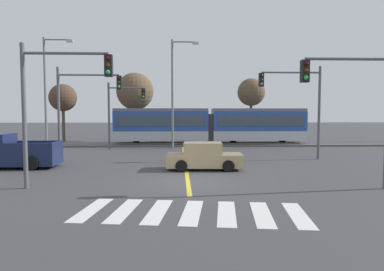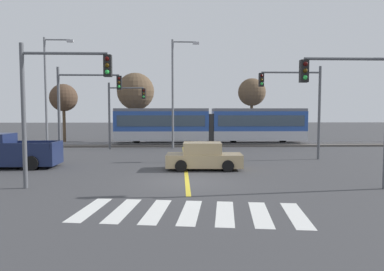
{
  "view_description": "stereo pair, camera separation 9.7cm",
  "coord_description": "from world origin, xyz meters",
  "px_view_note": "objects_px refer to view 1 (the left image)",
  "views": [
    {
      "loc": [
        -0.41,
        -15.65,
        3.15
      ],
      "look_at": [
        0.51,
        8.02,
        1.6
      ],
      "focal_mm": 32.0,
      "sensor_mm": 36.0,
      "label": 1
    },
    {
      "loc": [
        -0.32,
        -15.65,
        3.15
      ],
      "look_at": [
        0.51,
        8.02,
        1.6
      ],
      "focal_mm": 32.0,
      "sensor_mm": 36.0,
      "label": 2
    }
  ],
  "objects_px": {
    "bare_tree_west": "(135,92)",
    "bare_tree_east": "(251,93)",
    "street_lamp_west": "(48,86)",
    "street_lamp_centre": "(175,87)",
    "traffic_light_near_left": "(54,93)",
    "light_rail_tram": "(210,124)",
    "traffic_light_mid_right": "(299,98)",
    "traffic_light_mid_left": "(80,99)",
    "sedan_crossing": "(204,157)",
    "pickup_truck": "(8,153)",
    "traffic_light_far_left": "(121,106)",
    "traffic_light_near_right": "(358,97)",
    "bare_tree_far_west": "(63,98)"
  },
  "relations": [
    {
      "from": "bare_tree_west",
      "to": "bare_tree_east",
      "type": "height_order",
      "value": "bare_tree_west"
    },
    {
      "from": "street_lamp_west",
      "to": "street_lamp_centre",
      "type": "distance_m",
      "value": 10.95
    },
    {
      "from": "traffic_light_near_left",
      "to": "bare_tree_east",
      "type": "xyz_separation_m",
      "value": [
        13.44,
        24.58,
        1.51
      ]
    },
    {
      "from": "light_rail_tram",
      "to": "traffic_light_mid_right",
      "type": "relative_size",
      "value": 2.93
    },
    {
      "from": "street_lamp_west",
      "to": "traffic_light_near_left",
      "type": "bearing_deg",
      "value": -68.67
    },
    {
      "from": "traffic_light_near_left",
      "to": "bare_tree_east",
      "type": "height_order",
      "value": "bare_tree_east"
    },
    {
      "from": "light_rail_tram",
      "to": "street_lamp_centre",
      "type": "distance_m",
      "value": 5.55
    },
    {
      "from": "traffic_light_mid_right",
      "to": "street_lamp_west",
      "type": "bearing_deg",
      "value": 159.58
    },
    {
      "from": "street_lamp_west",
      "to": "traffic_light_mid_left",
      "type": "bearing_deg",
      "value": -56.35
    },
    {
      "from": "sedan_crossing",
      "to": "traffic_light_near_left",
      "type": "height_order",
      "value": "traffic_light_near_left"
    },
    {
      "from": "pickup_truck",
      "to": "traffic_light_near_left",
      "type": "relative_size",
      "value": 0.9
    },
    {
      "from": "pickup_truck",
      "to": "traffic_light_mid_right",
      "type": "height_order",
      "value": "traffic_light_mid_right"
    },
    {
      "from": "traffic_light_far_left",
      "to": "traffic_light_mid_left",
      "type": "height_order",
      "value": "traffic_light_mid_left"
    },
    {
      "from": "traffic_light_mid_right",
      "to": "traffic_light_near_right",
      "type": "relative_size",
      "value": 1.1
    },
    {
      "from": "traffic_light_near_right",
      "to": "bare_tree_far_west",
      "type": "relative_size",
      "value": 0.92
    },
    {
      "from": "traffic_light_near_left",
      "to": "bare_tree_east",
      "type": "distance_m",
      "value": 28.05
    },
    {
      "from": "traffic_light_near_left",
      "to": "street_lamp_centre",
      "type": "distance_m",
      "value": 17.03
    },
    {
      "from": "traffic_light_far_left",
      "to": "pickup_truck",
      "type": "bearing_deg",
      "value": -115.89
    },
    {
      "from": "traffic_light_near_right",
      "to": "bare_tree_far_west",
      "type": "distance_m",
      "value": 30.48
    },
    {
      "from": "traffic_light_mid_left",
      "to": "traffic_light_mid_right",
      "type": "xyz_separation_m",
      "value": [
        14.64,
        -0.05,
        0.12
      ]
    },
    {
      "from": "traffic_light_mid_right",
      "to": "street_lamp_centre",
      "type": "relative_size",
      "value": 0.65
    },
    {
      "from": "sedan_crossing",
      "to": "street_lamp_west",
      "type": "height_order",
      "value": "street_lamp_west"
    },
    {
      "from": "street_lamp_west",
      "to": "bare_tree_far_west",
      "type": "bearing_deg",
      "value": 98.56
    },
    {
      "from": "sedan_crossing",
      "to": "traffic_light_mid_right",
      "type": "bearing_deg",
      "value": 30.32
    },
    {
      "from": "traffic_light_near_left",
      "to": "traffic_light_far_left",
      "type": "bearing_deg",
      "value": 89.35
    },
    {
      "from": "light_rail_tram",
      "to": "traffic_light_near_right",
      "type": "distance_m",
      "value": 20.24
    },
    {
      "from": "light_rail_tram",
      "to": "bare_tree_west",
      "type": "distance_m",
      "value": 9.66
    },
    {
      "from": "traffic_light_near_left",
      "to": "traffic_light_mid_left",
      "type": "height_order",
      "value": "traffic_light_mid_left"
    },
    {
      "from": "bare_tree_far_west",
      "to": "bare_tree_east",
      "type": "distance_m",
      "value": 20.72
    },
    {
      "from": "sedan_crossing",
      "to": "pickup_truck",
      "type": "xyz_separation_m",
      "value": [
        -11.25,
        0.95,
        0.14
      ]
    },
    {
      "from": "sedan_crossing",
      "to": "traffic_light_near_left",
      "type": "relative_size",
      "value": 0.71
    },
    {
      "from": "street_lamp_west",
      "to": "bare_tree_east",
      "type": "bearing_deg",
      "value": 24.31
    },
    {
      "from": "traffic_light_mid_right",
      "to": "bare_tree_far_west",
      "type": "distance_m",
      "value": 24.88
    },
    {
      "from": "bare_tree_far_west",
      "to": "bare_tree_east",
      "type": "relative_size",
      "value": 0.88
    },
    {
      "from": "sedan_crossing",
      "to": "traffic_light_mid_right",
      "type": "relative_size",
      "value": 0.68
    },
    {
      "from": "traffic_light_far_left",
      "to": "light_rail_tram",
      "type": "bearing_deg",
      "value": 23.57
    },
    {
      "from": "sedan_crossing",
      "to": "street_lamp_centre",
      "type": "xyz_separation_m",
      "value": [
        -1.76,
        11.7,
        4.75
      ]
    },
    {
      "from": "traffic_light_near_left",
      "to": "bare_tree_far_west",
      "type": "xyz_separation_m",
      "value": [
        -7.18,
        22.64,
        0.77
      ]
    },
    {
      "from": "pickup_truck",
      "to": "bare_tree_far_west",
      "type": "relative_size",
      "value": 0.87
    },
    {
      "from": "light_rail_tram",
      "to": "traffic_light_mid_right",
      "type": "bearing_deg",
      "value": -64.3
    },
    {
      "from": "sedan_crossing",
      "to": "pickup_truck",
      "type": "relative_size",
      "value": 0.79
    },
    {
      "from": "traffic_light_far_left",
      "to": "traffic_light_near_right",
      "type": "relative_size",
      "value": 1.01
    },
    {
      "from": "pickup_truck",
      "to": "traffic_light_far_left",
      "type": "height_order",
      "value": "traffic_light_far_left"
    },
    {
      "from": "sedan_crossing",
      "to": "bare_tree_far_west",
      "type": "relative_size",
      "value": 0.68
    },
    {
      "from": "sedan_crossing",
      "to": "street_lamp_west",
      "type": "xyz_separation_m",
      "value": [
        -12.7,
        11.16,
        4.76
      ]
    },
    {
      "from": "pickup_truck",
      "to": "bare_tree_west",
      "type": "xyz_separation_m",
      "value": [
        5.05,
        17.99,
        4.67
      ]
    },
    {
      "from": "traffic_light_far_left",
      "to": "traffic_light_mid_left",
      "type": "bearing_deg",
      "value": -102.4
    },
    {
      "from": "pickup_truck",
      "to": "bare_tree_west",
      "type": "bearing_deg",
      "value": 74.32
    },
    {
      "from": "traffic_light_near_left",
      "to": "traffic_light_mid_left",
      "type": "bearing_deg",
      "value": 99.05
    },
    {
      "from": "bare_tree_west",
      "to": "bare_tree_east",
      "type": "relative_size",
      "value": 1.06
    }
  ]
}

